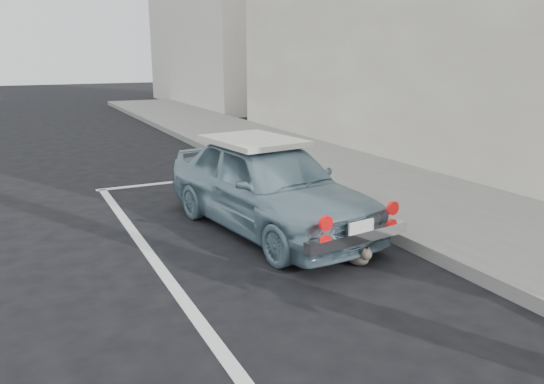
% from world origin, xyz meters
% --- Properties ---
extents(sidewalk, '(2.80, 40.00, 0.15)m').
position_xyz_m(sidewalk, '(3.20, 2.00, 0.07)').
color(sidewalk, slate).
rests_on(sidewalk, ground).
extents(building_far, '(3.50, 10.00, 8.00)m').
position_xyz_m(building_far, '(6.35, 20.00, 4.00)').
color(building_far, beige).
rests_on(building_far, ground).
extents(pline_front, '(3.00, 0.12, 0.01)m').
position_xyz_m(pline_front, '(0.50, 6.50, 0.00)').
color(pline_front, silver).
rests_on(pline_front, ground).
extents(pline_side, '(0.12, 7.00, 0.01)m').
position_xyz_m(pline_side, '(-0.90, 3.00, 0.00)').
color(pline_side, silver).
rests_on(pline_side, ground).
extents(retro_coupe, '(1.84, 3.61, 1.17)m').
position_xyz_m(retro_coupe, '(0.70, 3.46, 0.59)').
color(retro_coupe, '#7494A3').
rests_on(retro_coupe, ground).
extents(cat, '(0.23, 0.46, 0.25)m').
position_xyz_m(cat, '(1.04, 1.94, 0.11)').
color(cat, '#78685C').
rests_on(cat, ground).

